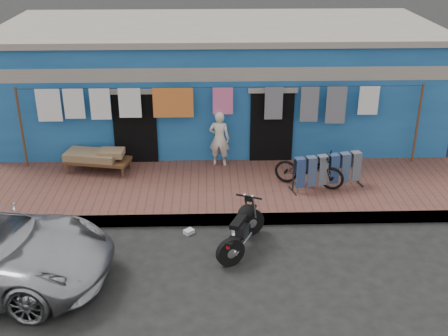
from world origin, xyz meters
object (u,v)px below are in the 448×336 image
jeans_rack (327,171)px  seated_person (219,139)px  bicycle (309,165)px  motorcycle (241,228)px  charpoy (99,161)px

jeans_rack → seated_person: bearing=150.8°
bicycle → motorcycle: size_ratio=1.01×
motorcycle → bicycle: bearing=76.6°
seated_person → jeans_rack: (2.51, -1.40, -0.29)m
seated_person → bicycle: (2.09, -1.29, -0.19)m
seated_person → motorcycle: bearing=105.9°
bicycle → motorcycle: (-1.74, -2.35, -0.29)m
bicycle → seated_person: bearing=80.6°
seated_person → charpoy: (-3.04, -0.30, -0.45)m
seated_person → jeans_rack: 2.88m
bicycle → jeans_rack: (0.41, -0.11, -0.11)m
bicycle → motorcycle: 2.94m
seated_person → motorcycle: size_ratio=0.88×
seated_person → motorcycle: 3.68m
charpoy → jeans_rack: (5.54, -1.10, 0.15)m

